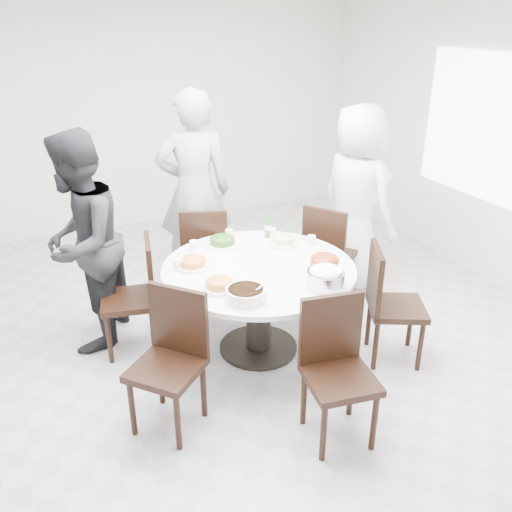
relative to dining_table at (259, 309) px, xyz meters
name	(u,v)px	position (x,y,z in m)	size (l,w,h in m)	color
floor	(213,340)	(-0.30, 0.27, -0.38)	(6.00, 6.00, 0.01)	#A8A7AC
wall_back	(125,115)	(-0.30, 3.27, 1.02)	(6.00, 0.01, 2.80)	silver
wall_right	(507,143)	(2.70, 0.27, 1.02)	(0.01, 6.00, 2.80)	silver
window	(508,133)	(2.68, 0.27, 1.12)	(0.04, 2.20, 1.40)	white
dining_table	(259,309)	(0.00, 0.00, 0.00)	(1.50, 1.50, 0.75)	white
chair_ne	(331,251)	(1.00, 0.55, 0.10)	(0.42, 0.42, 0.95)	black
chair_n	(205,252)	(-0.10, 1.01, 0.10)	(0.42, 0.42, 0.95)	black
chair_nw	(128,297)	(-0.95, 0.43, 0.10)	(0.42, 0.42, 0.95)	black
chair_sw	(166,366)	(-0.91, -0.58, 0.10)	(0.42, 0.42, 0.95)	black
chair_s	(341,376)	(0.06, -1.12, 0.10)	(0.42, 0.42, 0.95)	black
chair_se	(397,305)	(0.93, -0.54, 0.10)	(0.42, 0.42, 0.95)	black
diner_right	(356,199)	(1.35, 0.72, 0.52)	(0.88, 0.57, 1.79)	silver
diner_middle	(194,191)	(-0.07, 1.35, 0.59)	(0.71, 0.46, 1.94)	black
diner_left	(81,243)	(-1.22, 0.69, 0.51)	(0.86, 0.67, 1.77)	black
dish_greens	(222,242)	(-0.11, 0.49, 0.41)	(0.27, 0.27, 0.07)	white
dish_pale	(283,241)	(0.36, 0.31, 0.41)	(0.24, 0.24, 0.06)	white
dish_orange	(193,264)	(-0.47, 0.19, 0.41)	(0.25, 0.25, 0.07)	white
dish_redbrown	(324,262)	(0.46, -0.20, 0.41)	(0.28, 0.28, 0.07)	white
dish_tofu	(219,285)	(-0.41, -0.22, 0.41)	(0.25, 0.25, 0.06)	white
rice_bowl	(325,279)	(0.30, -0.49, 0.43)	(0.27, 0.27, 0.12)	silver
soup_bowl	(246,294)	(-0.29, -0.44, 0.42)	(0.28, 0.28, 0.08)	white
beverage_bottle	(268,225)	(0.32, 0.52, 0.48)	(0.06, 0.06, 0.21)	#2B692A
tea_cups	(226,235)	(-0.03, 0.62, 0.42)	(0.07, 0.07, 0.08)	white
chopsticks	(225,235)	(-0.01, 0.70, 0.38)	(0.24, 0.04, 0.01)	tan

